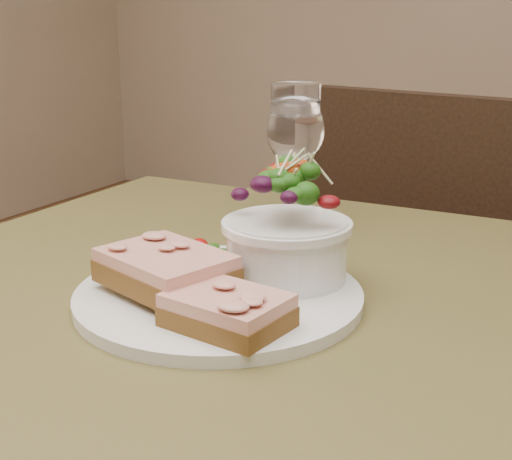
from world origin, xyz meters
The scene contains 9 objects.
cafe_table centered at (0.00, 0.00, 0.65)m, with size 0.80×0.80×0.75m.
chair_far centered at (0.04, 0.74, 0.29)m, with size 0.50×0.50×0.90m.
dinner_plate centered at (0.00, -0.04, 0.76)m, with size 0.28×0.28×0.01m, color white.
sandwich_front centered at (0.05, -0.11, 0.78)m, with size 0.11×0.09×0.03m.
sandwich_back centered at (-0.04, -0.07, 0.79)m, with size 0.15×0.13×0.03m.
ramekin centered at (-0.07, -0.05, 0.78)m, with size 0.06×0.06×0.04m.
salad_bowl centered at (0.05, 0.03, 0.82)m, with size 0.12×0.12×0.13m.
garnish centered at (-0.06, 0.05, 0.77)m, with size 0.05×0.04×0.02m.
wine_glass centered at (-0.04, 0.24, 0.87)m, with size 0.08×0.08×0.18m.
Camera 1 is at (0.34, -0.60, 1.02)m, focal length 50.00 mm.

